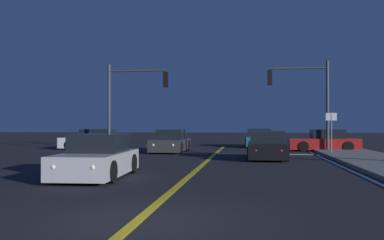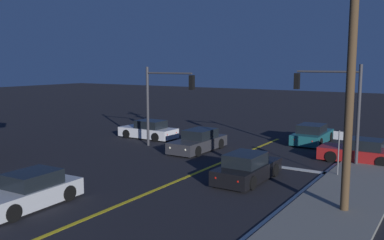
# 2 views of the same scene
# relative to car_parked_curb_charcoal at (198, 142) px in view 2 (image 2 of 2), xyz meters

# --- Properties ---
(sidewalk_right) EXTENTS (3.20, 33.09, 0.15)m
(sidewalk_right) POSITION_rel_car_parked_curb_charcoal_xyz_m (10.09, -8.99, -0.51)
(sidewalk_right) COLOR slate
(sidewalk_right) RESTS_ON ground
(lane_line_center) EXTENTS (0.20, 31.25, 0.01)m
(lane_line_center) POSITION_rel_car_parked_curb_charcoal_xyz_m (2.78, -8.99, -0.58)
(lane_line_center) COLOR gold
(lane_line_center) RESTS_ON ground
(lane_line_edge_right) EXTENTS (0.16, 31.25, 0.01)m
(lane_line_edge_right) POSITION_rel_car_parked_curb_charcoal_xyz_m (8.24, -8.99, -0.58)
(lane_line_edge_right) COLOR silver
(lane_line_edge_right) RESTS_ON ground
(stop_bar) EXTENTS (5.71, 0.50, 0.01)m
(stop_bar) POSITION_rel_car_parked_curb_charcoal_xyz_m (5.64, -1.30, -0.58)
(stop_bar) COLOR silver
(stop_bar) RESTS_ON ground
(car_parked_curb_charcoal) EXTENTS (1.87, 4.63, 1.34)m
(car_parked_curb_charcoal) POSITION_rel_car_parked_curb_charcoal_xyz_m (0.00, 0.00, 0.00)
(car_parked_curb_charcoal) COLOR #2D2D33
(car_parked_curb_charcoal) RESTS_ON ground
(car_lead_oncoming_red) EXTENTS (4.27, 1.95, 1.34)m
(car_lead_oncoming_red) POSITION_rel_car_parked_curb_charcoal_xyz_m (9.28, 2.13, -0.00)
(car_lead_oncoming_red) COLOR maroon
(car_lead_oncoming_red) RESTS_ON ground
(car_mid_block_black) EXTENTS (1.88, 4.31, 1.34)m
(car_mid_block_black) POSITION_rel_car_parked_curb_charcoal_xyz_m (5.51, -4.60, -0.00)
(car_mid_block_black) COLOR black
(car_mid_block_black) RESTS_ON ground
(car_side_waiting_teal) EXTENTS (2.03, 4.46, 1.34)m
(car_side_waiting_teal) POSITION_rel_car_parked_curb_charcoal_xyz_m (5.35, 6.36, 0.00)
(car_side_waiting_teal) COLOR #195960
(car_side_waiting_teal) RESTS_ON ground
(car_distant_tail_silver) EXTENTS (1.97, 4.26, 1.34)m
(car_distant_tail_silver) POSITION_rel_car_parked_curb_charcoal_xyz_m (-0.03, -12.41, -0.00)
(car_distant_tail_silver) COLOR #B2B5BA
(car_distant_tail_silver) RESTS_ON ground
(car_following_oncoming_white) EXTENTS (4.36, 1.89, 1.34)m
(car_following_oncoming_white) POSITION_rel_car_parked_curb_charcoal_xyz_m (-5.43, 1.83, -0.00)
(car_following_oncoming_white) COLOR silver
(car_following_oncoming_white) RESTS_ON ground
(traffic_signal_near_right) EXTENTS (3.62, 0.28, 5.44)m
(traffic_signal_near_right) POSITION_rel_car_parked_curb_charcoal_xyz_m (7.98, 1.00, 3.04)
(traffic_signal_near_right) COLOR #38383D
(traffic_signal_near_right) RESTS_ON ground
(traffic_signal_far_left) EXTENTS (3.71, 0.28, 5.27)m
(traffic_signal_far_left) POSITION_rel_car_parked_curb_charcoal_xyz_m (-2.35, -0.40, 2.93)
(traffic_signal_far_left) COLOR #38383D
(traffic_signal_far_left) RESTS_ON ground
(utility_pole_right) EXTENTS (1.77, 0.30, 9.88)m
(utility_pole_right) POSITION_rel_car_parked_curb_charcoal_xyz_m (10.39, -6.70, 4.55)
(utility_pole_right) COLOR #4C3823
(utility_pole_right) RESTS_ON ground
(street_sign_corner) EXTENTS (0.56, 0.07, 2.31)m
(street_sign_corner) POSITION_rel_car_parked_curb_charcoal_xyz_m (8.99, -1.80, 0.98)
(street_sign_corner) COLOR slate
(street_sign_corner) RESTS_ON ground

